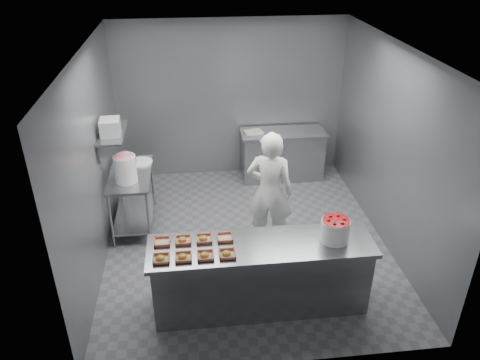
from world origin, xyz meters
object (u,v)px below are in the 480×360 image
object	(u,v)px
prep_table	(132,191)
tray_5	(183,240)
strawberry_tub	(335,229)
back_counter	(282,154)
glaze_bucket	(125,168)
appliance	(110,127)
tray_4	(162,242)
service_counter	(261,275)
worker	(270,192)
tray_3	(227,254)
tray_1	(183,257)
tray_0	(161,259)
tray_2	(205,255)
tray_6	(204,239)
tray_7	(225,237)

from	to	relation	value
prep_table	tray_5	size ratio (longest dim) A/B	6.40
strawberry_tub	back_counter	bearing A→B (deg)	89.08
prep_table	back_counter	xyz separation A→B (m)	(2.55, 1.30, -0.14)
back_counter	glaze_bucket	distance (m)	3.06
prep_table	appliance	distance (m)	1.10
prep_table	appliance	xyz separation A→B (m)	(-0.17, -0.10, 1.08)
prep_table	back_counter	distance (m)	2.87
tray_5	tray_4	bearing A→B (deg)	180.00
strawberry_tub	service_counter	bearing A→B (deg)	179.52
strawberry_tub	appliance	size ratio (longest dim) A/B	1.10
worker	tray_3	bearing A→B (deg)	81.17
tray_1	tray_4	world-z (taller)	tray_1
service_counter	tray_1	bearing A→B (deg)	-169.98
tray_1	prep_table	bearing A→B (deg)	109.89
strawberry_tub	tray_0	bearing A→B (deg)	-175.66
prep_table	tray_4	bearing A→B (deg)	-73.67
back_counter	appliance	distance (m)	3.30
tray_0	strawberry_tub	xyz separation A→B (m)	(1.98, 0.15, 0.12)
tray_2	tray_5	xyz separation A→B (m)	(-0.24, 0.31, 0.00)
service_counter	tray_1	xyz separation A→B (m)	(-0.89, -0.16, 0.47)
tray_2	tray_5	world-z (taller)	same
tray_3	tray_6	bearing A→B (deg)	127.42
tray_5	strawberry_tub	xyz separation A→B (m)	(1.74, -0.16, 0.12)
appliance	prep_table	bearing A→B (deg)	28.30
tray_4	tray_6	bearing A→B (deg)	-0.00
appliance	strawberry_tub	bearing A→B (deg)	-37.47
strawberry_tub	tray_3	bearing A→B (deg)	-173.20
worker	tray_0	bearing A→B (deg)	62.31
back_counter	tray_3	xyz separation A→B (m)	(-1.31, -3.41, 0.47)
tray_7	strawberry_tub	size ratio (longest dim) A/B	0.57
tray_3	strawberry_tub	xyz separation A→B (m)	(1.26, 0.15, 0.12)
tray_0	tray_1	distance (m)	0.24
strawberry_tub	worker	bearing A→B (deg)	114.20
tray_2	strawberry_tub	bearing A→B (deg)	5.72
worker	strawberry_tub	size ratio (longest dim) A/B	5.37
glaze_bucket	worker	bearing A→B (deg)	-14.46
tray_2	tray_7	world-z (taller)	tray_2
back_counter	tray_4	xyz separation A→B (m)	(-2.02, -3.09, 0.47)
tray_5	appliance	bearing A→B (deg)	118.87
glaze_bucket	tray_0	bearing A→B (deg)	-73.88
tray_2	appliance	xyz separation A→B (m)	(-1.17, 2.00, 0.75)
tray_3	appliance	distance (m)	2.57
tray_2	glaze_bucket	xyz separation A→B (m)	(-1.02, 1.87, 0.18)
service_counter	tray_3	bearing A→B (deg)	-158.96
tray_4	prep_table	bearing A→B (deg)	106.33
strawberry_tub	glaze_bucket	xyz separation A→B (m)	(-2.52, 1.72, 0.06)
tray_6	tray_4	bearing A→B (deg)	180.00
service_counter	appliance	world-z (taller)	appliance
back_counter	tray_2	world-z (taller)	tray_2
prep_table	tray_6	distance (m)	2.08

